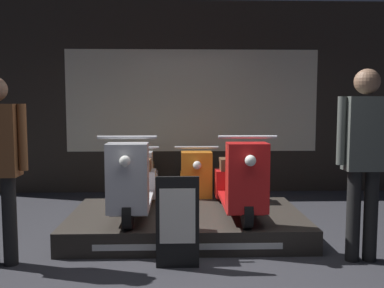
% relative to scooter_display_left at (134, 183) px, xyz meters
% --- Properties ---
extents(ground_plane, '(30.00, 30.00, 0.00)m').
position_rel_scooter_display_left_xyz_m(ground_plane, '(0.74, -0.94, -0.61)').
color(ground_plane, '#2D2D33').
extents(shop_wall_back, '(7.65, 0.09, 3.20)m').
position_rel_scooter_display_left_xyz_m(shop_wall_back, '(0.74, 2.48, 0.99)').
color(shop_wall_back, '#28231E').
rests_on(shop_wall_back, ground_plane).
extents(display_platform, '(2.65, 1.56, 0.25)m').
position_rel_scooter_display_left_xyz_m(display_platform, '(0.60, 0.06, -0.48)').
color(display_platform, '#2D2823').
rests_on(display_platform, ground_plane).
extents(scooter_display_left, '(0.58, 1.63, 0.94)m').
position_rel_scooter_display_left_xyz_m(scooter_display_left, '(0.00, 0.00, 0.00)').
color(scooter_display_left, black).
rests_on(scooter_display_left, display_platform).
extents(scooter_display_right, '(0.58, 1.63, 0.94)m').
position_rel_scooter_display_left_xyz_m(scooter_display_right, '(1.19, 0.00, 0.00)').
color(scooter_display_right, black).
rests_on(scooter_display_right, display_platform).
extents(scooter_backrow_0, '(0.58, 1.63, 0.94)m').
position_rel_scooter_display_left_xyz_m(scooter_backrow_0, '(-0.05, 1.44, -0.25)').
color(scooter_backrow_0, black).
rests_on(scooter_backrow_0, ground_plane).
extents(scooter_backrow_1, '(0.58, 1.63, 0.94)m').
position_rel_scooter_display_left_xyz_m(scooter_backrow_1, '(0.75, 1.44, -0.25)').
color(scooter_backrow_1, black).
rests_on(scooter_backrow_1, ground_plane).
extents(person_right_browsing, '(0.53, 0.24, 1.82)m').
position_rel_scooter_display_left_xyz_m(person_right_browsing, '(2.25, -0.83, 0.46)').
color(person_right_browsing, black).
rests_on(person_right_browsing, ground_plane).
extents(price_sign_board, '(0.40, 0.04, 0.85)m').
position_rel_scooter_display_left_xyz_m(price_sign_board, '(0.50, -0.95, -0.18)').
color(price_sign_board, black).
rests_on(price_sign_board, ground_plane).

